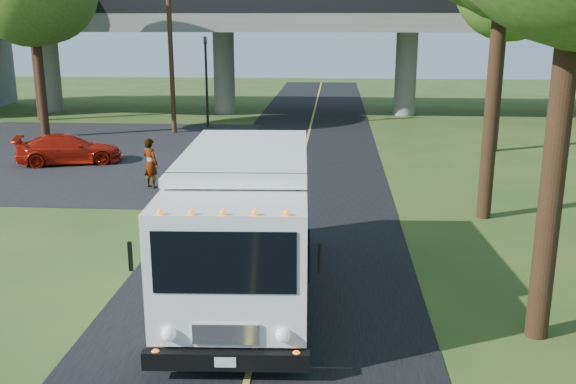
# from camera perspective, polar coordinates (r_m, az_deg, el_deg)

# --- Properties ---
(ground) EXTENTS (120.00, 120.00, 0.00)m
(ground) POSITION_cam_1_polar(r_m,az_deg,el_deg) (12.54, -2.97, -13.83)
(ground) COLOR #2B4B1B
(ground) RESTS_ON ground
(road) EXTENTS (7.00, 90.00, 0.02)m
(road) POSITION_cam_1_polar(r_m,az_deg,el_deg) (21.80, 0.27, -1.09)
(road) COLOR black
(road) RESTS_ON ground
(parking_lot) EXTENTS (16.00, 18.00, 0.01)m
(parking_lot) POSITION_cam_1_polar(r_m,az_deg,el_deg) (32.03, -18.75, 3.30)
(parking_lot) COLOR black
(parking_lot) RESTS_ON ground
(lane_line) EXTENTS (0.12, 90.00, 0.01)m
(lane_line) POSITION_cam_1_polar(r_m,az_deg,el_deg) (21.79, 0.27, -1.04)
(lane_line) COLOR gold
(lane_line) RESTS_ON road
(overpass) EXTENTS (54.00, 10.00, 7.30)m
(overpass) POSITION_cam_1_polar(r_m,az_deg,el_deg) (42.95, 2.35, 12.97)
(overpass) COLOR slate
(overpass) RESTS_ON ground
(traffic_signal) EXTENTS (0.18, 0.22, 5.20)m
(traffic_signal) POSITION_cam_1_polar(r_m,az_deg,el_deg) (37.75, -7.28, 10.53)
(traffic_signal) COLOR black
(traffic_signal) RESTS_ON ground
(utility_pole) EXTENTS (1.60, 0.26, 9.00)m
(utility_pole) POSITION_cam_1_polar(r_m,az_deg,el_deg) (36.05, -10.39, 12.43)
(utility_pole) COLOR #472D19
(utility_pole) RESTS_ON ground
(step_van) EXTENTS (3.19, 7.78, 3.21)m
(step_van) POSITION_cam_1_polar(r_m,az_deg,el_deg) (14.24, -3.94, -2.63)
(step_van) COLOR white
(step_van) RESTS_ON ground
(red_sedan) EXTENTS (4.76, 3.04, 1.28)m
(red_sedan) POSITION_cam_1_polar(r_m,az_deg,el_deg) (29.58, -18.88, 3.64)
(red_sedan) COLOR #AD180A
(red_sedan) RESTS_ON ground
(pedestrian) EXTENTS (0.82, 0.75, 1.88)m
(pedestrian) POSITION_cam_1_polar(r_m,az_deg,el_deg) (24.28, -12.12, 2.50)
(pedestrian) COLOR gray
(pedestrian) RESTS_ON ground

